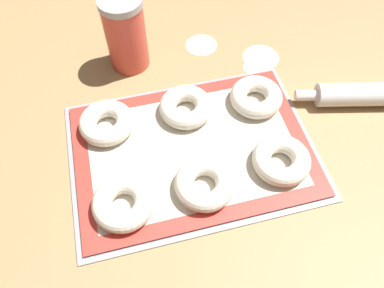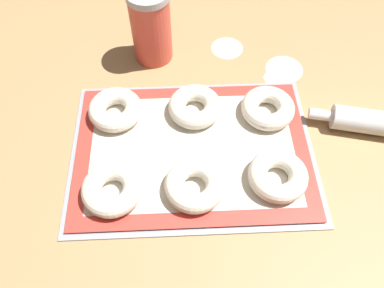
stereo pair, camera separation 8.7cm
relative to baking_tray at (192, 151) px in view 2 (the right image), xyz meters
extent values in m
plane|color=#A87F51|center=(0.00, 0.01, 0.00)|extent=(2.80, 2.80, 0.00)
cube|color=#93969B|center=(0.00, 0.00, 0.00)|extent=(0.52, 0.37, 0.01)
cube|color=red|center=(0.00, 0.00, 0.01)|extent=(0.49, 0.35, 0.00)
cube|color=beige|center=(0.00, 0.00, 0.01)|extent=(0.43, 0.29, 0.00)
torus|color=silver|center=(-0.16, -0.10, 0.03)|extent=(0.12, 0.12, 0.04)
torus|color=silver|center=(0.00, -0.10, 0.03)|extent=(0.12, 0.12, 0.04)
torus|color=silver|center=(0.17, -0.08, 0.03)|extent=(0.12, 0.12, 0.04)
torus|color=silver|center=(-0.17, 0.10, 0.03)|extent=(0.12, 0.12, 0.04)
torus|color=silver|center=(0.01, 0.10, 0.03)|extent=(0.12, 0.12, 0.04)
torus|color=silver|center=(0.17, 0.09, 0.03)|extent=(0.12, 0.12, 0.04)
cylinder|color=#DB4C3D|center=(-0.08, 0.30, 0.08)|extent=(0.10, 0.10, 0.17)
cylinder|color=silver|center=(0.29, 0.07, 0.02)|extent=(0.05, 0.04, 0.02)
ellipsoid|color=white|center=(0.24, 0.23, 0.00)|extent=(0.09, 0.09, 0.00)
ellipsoid|color=white|center=(0.22, 0.21, 0.00)|extent=(0.07, 0.06, 0.00)
ellipsoid|color=white|center=(0.11, 0.32, 0.00)|extent=(0.08, 0.08, 0.00)
camera|label=1|loc=(-0.10, -0.41, 0.68)|focal=35.00mm
camera|label=2|loc=(-0.02, -0.43, 0.68)|focal=35.00mm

